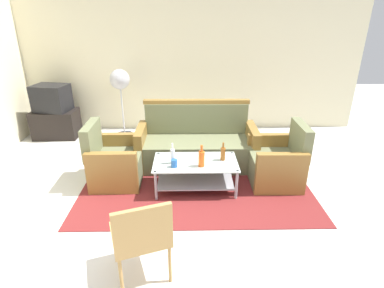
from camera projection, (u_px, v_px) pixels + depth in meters
ground_plane at (197, 216)px, 3.64m from camera, size 14.00×14.00×0.00m
wall_back at (192, 58)px, 5.89m from camera, size 6.52×0.12×2.80m
rug at (196, 183)px, 4.31m from camera, size 3.08×2.02×0.01m
couch at (197, 145)px, 4.75m from camera, size 1.81×0.75×0.96m
armchair_left at (115, 163)px, 4.28m from camera, size 0.71×0.77×0.85m
armchair_right at (277, 163)px, 4.26m from camera, size 0.71×0.77×0.85m
coffee_table at (196, 171)px, 4.09m from camera, size 1.10×0.60×0.40m
bottle_brown at (223, 153)px, 4.04m from camera, size 0.06×0.06×0.25m
bottle_clear at (173, 156)px, 3.95m from camera, size 0.06×0.06×0.28m
bottle_orange at (202, 158)px, 3.87m from camera, size 0.08×0.08×0.29m
cup at (174, 163)px, 3.88m from camera, size 0.08×0.08×0.10m
tv_stand at (56, 124)px, 5.83m from camera, size 0.80×0.50×0.52m
television at (52, 98)px, 5.64m from camera, size 0.67×0.55×0.48m
pedestal_fan at (120, 83)px, 5.60m from camera, size 0.36×0.36×1.27m
wicker_chair at (141, 234)px, 2.60m from camera, size 0.61×0.61×0.84m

